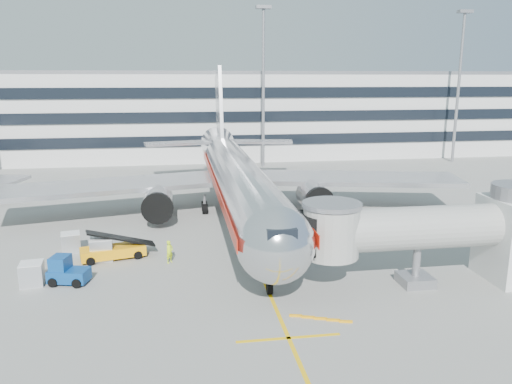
{
  "coord_description": "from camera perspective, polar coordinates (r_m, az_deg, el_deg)",
  "views": [
    {
      "loc": [
        -5.73,
        -38.98,
        14.26
      ],
      "look_at": [
        1.19,
        5.67,
        4.0
      ],
      "focal_mm": 35.0,
      "sensor_mm": 36.0,
      "label": 1
    }
  ],
  "objects": [
    {
      "name": "ground",
      "position": [
        41.9,
        -0.42,
        -7.1
      ],
      "size": [
        180.0,
        180.0,
        0.0
      ],
      "primitive_type": "plane",
      "color": "gray",
      "rests_on": "ground"
    },
    {
      "name": "cargo_container_right",
      "position": [
        45.09,
        -20.4,
        -5.39
      ],
      "size": [
        1.79,
        1.79,
        1.61
      ],
      "color": "silver",
      "rests_on": "ground"
    },
    {
      "name": "baggage_tug",
      "position": [
        38.35,
        -20.85,
        -8.5
      ],
      "size": [
        3.0,
        2.27,
        2.03
      ],
      "color": "navy",
      "rests_on": "ground"
    },
    {
      "name": "terminal",
      "position": [
        97.31,
        -5.48,
        8.93
      ],
      "size": [
        150.0,
        24.25,
        15.6
      ],
      "color": "silver",
      "rests_on": "ground"
    },
    {
      "name": "ramp_worker",
      "position": [
        40.29,
        -9.86,
        -6.74
      ],
      "size": [
        0.78,
        0.78,
        1.83
      ],
      "primitive_type": "imported",
      "rotation": [
        0.0,
        0.0,
        0.79
      ],
      "color": "#CEF619",
      "rests_on": "ground"
    },
    {
      "name": "light_mast_east",
      "position": [
        94.0,
        22.24,
        12.25
      ],
      "size": [
        2.4,
        1.2,
        25.45
      ],
      "color": "gray",
      "rests_on": "ground"
    },
    {
      "name": "light_mast_centre",
      "position": [
        82.14,
        0.84,
        13.22
      ],
      "size": [
        2.4,
        1.2,
        25.45
      ],
      "color": "gray",
      "rests_on": "ground"
    },
    {
      "name": "lead_in_line",
      "position": [
        51.34,
        -2.05,
        -3.34
      ],
      "size": [
        0.25,
        70.0,
        0.01
      ],
      "primitive_type": "cube",
      "color": "#F1B50C",
      "rests_on": "ground"
    },
    {
      "name": "cargo_container_left",
      "position": [
        39.03,
        -24.24,
        -8.52
      ],
      "size": [
        1.71,
        1.71,
        1.64
      ],
      "color": "silver",
      "rests_on": "ground"
    },
    {
      "name": "cargo_container_front",
      "position": [
        42.26,
        -17.24,
        -6.21
      ],
      "size": [
        1.89,
        1.89,
        1.83
      ],
      "color": "silver",
      "rests_on": "ground"
    },
    {
      "name": "stop_bar",
      "position": [
        29.33,
        3.74,
        -16.32
      ],
      "size": [
        6.0,
        0.25,
        0.01
      ],
      "primitive_type": "cube",
      "color": "#F1B50C",
      "rests_on": "ground"
    },
    {
      "name": "belt_loader",
      "position": [
        42.22,
        -16.03,
        -6.43
      ],
      "size": [
        5.45,
        3.0,
        2.54
      ],
      "color": "#FFA40A",
      "rests_on": "ground"
    },
    {
      "name": "main_jet",
      "position": [
        52.0,
        -2.31,
        1.67
      ],
      "size": [
        50.95,
        48.7,
        16.06
      ],
      "color": "silver",
      "rests_on": "ground"
    },
    {
      "name": "jet_bridge",
      "position": [
        37.26,
        20.4,
        -4.22
      ],
      "size": [
        17.8,
        4.5,
        7.0
      ],
      "color": "silver",
      "rests_on": "ground"
    }
  ]
}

